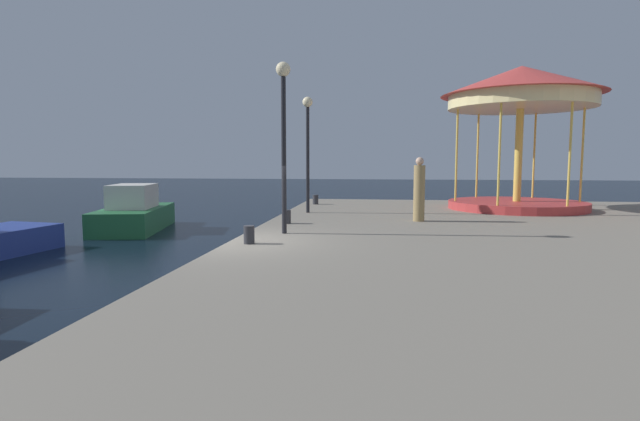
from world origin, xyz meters
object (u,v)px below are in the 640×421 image
at_px(lamp_post_mid_promenade, 284,117).
at_px(bollard_south, 316,200).
at_px(person_near_carousel, 419,191).
at_px(carousel, 521,103).
at_px(bollard_north, 287,217).
at_px(motorboat_green, 134,213).
at_px(lamp_post_far_end, 308,133).
at_px(bollard_center, 249,235).

height_order(lamp_post_mid_promenade, bollard_south, lamp_post_mid_promenade).
relative_size(bollard_south, person_near_carousel, 0.21).
distance_m(carousel, person_near_carousel, 6.58).
xyz_separation_m(lamp_post_mid_promenade, bollard_north, (-0.32, 1.94, -2.70)).
distance_m(lamp_post_mid_promenade, person_near_carousel, 5.06).
height_order(motorboat_green, person_near_carousel, person_near_carousel).
bearing_deg(bollard_south, carousel, -8.07).
bearing_deg(lamp_post_far_end, lamp_post_mid_promenade, -88.11).
bearing_deg(lamp_post_mid_promenade, bollard_center, -105.94).
xyz_separation_m(bollard_center, person_near_carousel, (4.01, 4.64, 0.71)).
relative_size(carousel, lamp_post_far_end, 1.45).
xyz_separation_m(motorboat_green, person_near_carousel, (10.44, -2.39, 1.07)).
relative_size(motorboat_green, bollard_north, 12.56).
bearing_deg(carousel, person_near_carousel, -132.76).
relative_size(bollard_center, bollard_south, 1.00).
relative_size(lamp_post_far_end, bollard_north, 10.08).
distance_m(carousel, lamp_post_mid_promenade, 10.52).
xyz_separation_m(lamp_post_mid_promenade, lamp_post_far_end, (-0.17, 5.03, -0.12)).
bearing_deg(lamp_post_mid_promenade, motorboat_green, 141.87).
distance_m(carousel, lamp_post_far_end, 8.08).
bearing_deg(bollard_south, motorboat_green, -155.35).
bearing_deg(lamp_post_far_end, bollard_south, 93.18).
xyz_separation_m(bollard_south, person_near_carousel, (3.90, -5.39, 0.71)).
height_order(bollard_center, bollard_south, same).
relative_size(motorboat_green, person_near_carousel, 2.60).
distance_m(bollard_center, person_near_carousel, 6.18).
distance_m(bollard_center, bollard_south, 10.04).
height_order(bollard_north, bollard_south, same).
bearing_deg(person_near_carousel, lamp_post_far_end, 151.49).
height_order(lamp_post_far_end, bollard_south, lamp_post_far_end).
xyz_separation_m(motorboat_green, lamp_post_far_end, (6.72, -0.38, 2.94)).
bearing_deg(lamp_post_mid_promenade, carousel, 44.19).
bearing_deg(bollard_center, bollard_south, 89.36).
distance_m(motorboat_green, person_near_carousel, 10.76).
relative_size(lamp_post_far_end, person_near_carousel, 2.09).
height_order(motorboat_green, bollard_center, motorboat_green).
relative_size(carousel, bollard_south, 14.58).
distance_m(carousel, bollard_south, 8.79).
xyz_separation_m(lamp_post_mid_promenade, bollard_center, (-0.46, -1.63, -2.70)).
distance_m(lamp_post_far_end, person_near_carousel, 4.62).
distance_m(bollard_north, bollard_south, 6.47).
height_order(lamp_post_far_end, person_near_carousel, lamp_post_far_end).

